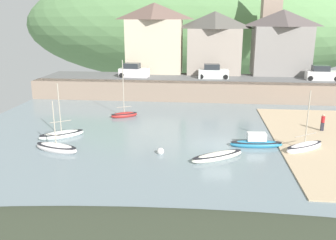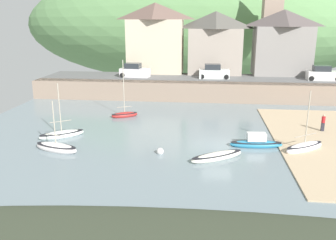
# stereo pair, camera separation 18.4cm
# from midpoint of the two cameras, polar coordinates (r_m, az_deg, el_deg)

# --- Properties ---
(ground) EXTENTS (48.00, 41.00, 0.61)m
(ground) POSITION_cam_midpoint_polar(r_m,az_deg,el_deg) (21.49, 12.39, -12.52)
(ground) COLOR gray
(quay_seawall) EXTENTS (48.00, 9.40, 2.40)m
(quay_seawall) POSITION_cam_midpoint_polar(r_m,az_deg,el_deg) (46.72, 7.25, 4.80)
(quay_seawall) COLOR gray
(quay_seawall) RESTS_ON ground
(hillside_backdrop) EXTENTS (80.00, 44.00, 25.70)m
(hillside_backdrop) POSITION_cam_midpoint_polar(r_m,az_deg,el_deg) (83.56, 5.27, 14.99)
(hillside_backdrop) COLOR #5E8C54
(hillside_backdrop) RESTS_ON ground
(waterfront_building_left) EXTENTS (8.44, 4.82, 10.19)m
(waterfront_building_left) POSITION_cam_midpoint_polar(r_m,az_deg,el_deg) (54.15, -2.28, 13.08)
(waterfront_building_left) COLOR beige
(waterfront_building_left) RESTS_ON ground
(waterfront_building_centre) EXTENTS (7.99, 5.18, 8.97)m
(waterfront_building_centre) POSITION_cam_midpoint_polar(r_m,az_deg,el_deg) (53.66, 7.34, 12.28)
(waterfront_building_centre) COLOR #A29588
(waterfront_building_centre) RESTS_ON ground
(waterfront_building_right) EXTENTS (8.26, 5.32, 9.20)m
(waterfront_building_right) POSITION_cam_midpoint_polar(r_m,az_deg,el_deg) (54.72, 17.67, 11.86)
(waterfront_building_right) COLOR gray
(waterfront_building_right) RESTS_ON ground
(church_with_spire) EXTENTS (3.00, 3.00, 15.75)m
(church_with_spire) POSITION_cam_midpoint_polar(r_m,az_deg,el_deg) (58.37, 16.09, 15.56)
(church_with_spire) COLOR gray
(church_with_spire) RESTS_ON ground
(sailboat_white_hull) EXTENTS (4.45, 1.43, 1.34)m
(sailboat_white_hull) POSITION_cam_midpoint_polar(r_m,az_deg,el_deg) (30.52, 13.83, -3.57)
(sailboat_white_hull) COLOR teal
(sailboat_white_hull) RESTS_ON ground
(motorboat_with_cabin) EXTENTS (3.74, 2.98, 5.15)m
(motorboat_with_cabin) POSITION_cam_midpoint_polar(r_m,az_deg,el_deg) (30.75, 20.92, -4.07)
(motorboat_with_cabin) COLOR white
(motorboat_with_cabin) RESTS_ON ground
(dinghy_open_wooden) EXTENTS (4.01, 3.33, 5.06)m
(dinghy_open_wooden) POSITION_cam_midpoint_polar(r_m,az_deg,el_deg) (33.42, -16.89, -2.23)
(dinghy_open_wooden) COLOR white
(dinghy_open_wooden) RESTS_ON ground
(rowboat_small_beached) EXTENTS (4.35, 3.29, 0.68)m
(rowboat_small_beached) POSITION_cam_midpoint_polar(r_m,az_deg,el_deg) (27.35, 7.74, -5.79)
(rowboat_small_beached) COLOR silver
(rowboat_small_beached) RESTS_ON ground
(sailboat_tall_mast) EXTENTS (4.09, 2.28, 4.32)m
(sailboat_tall_mast) POSITION_cam_midpoint_polar(r_m,az_deg,el_deg) (30.07, -17.67, -4.27)
(sailboat_tall_mast) COLOR white
(sailboat_tall_mast) RESTS_ON ground
(sailboat_far_left) EXTENTS (3.06, 2.29, 6.31)m
(sailboat_far_left) POSITION_cam_midpoint_polar(r_m,az_deg,el_deg) (38.90, -7.20, 0.91)
(sailboat_far_left) COLOR #A52825
(sailboat_far_left) RESTS_ON ground
(parked_car_near_slipway) EXTENTS (4.27, 2.16, 1.95)m
(parked_car_near_slipway) POSITION_cam_midpoint_polar(r_m,az_deg,el_deg) (50.55, -5.65, 7.82)
(parked_car_near_slipway) COLOR silver
(parked_car_near_slipway) RESTS_ON ground
(parked_car_by_wall) EXTENTS (4.16, 1.84, 1.95)m
(parked_car_by_wall) POSITION_cam_midpoint_polar(r_m,az_deg,el_deg) (49.56, 7.14, 7.61)
(parked_car_by_wall) COLOR silver
(parked_car_by_wall) RESTS_ON ground
(parked_car_end_of_row) EXTENTS (4.13, 1.82, 1.95)m
(parked_car_end_of_row) POSITION_cam_midpoint_polar(r_m,az_deg,el_deg) (51.92, 23.37, 6.81)
(parked_car_end_of_row) COLOR silver
(parked_car_end_of_row) RESTS_ON ground
(person_on_slipway) EXTENTS (0.34, 0.34, 1.62)m
(person_on_slipway) POSITION_cam_midpoint_polar(r_m,az_deg,el_deg) (36.28, 23.49, -0.25)
(person_on_slipway) COLOR #282833
(person_on_slipway) RESTS_ON ground
(mooring_buoy) EXTENTS (0.58, 0.58, 0.58)m
(mooring_buoy) POSITION_cam_midpoint_polar(r_m,az_deg,el_deg) (28.19, -1.41, -5.06)
(mooring_buoy) COLOR silver
(mooring_buoy) RESTS_ON ground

